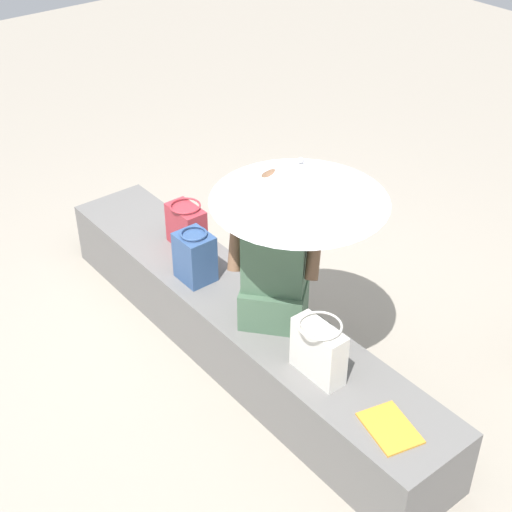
% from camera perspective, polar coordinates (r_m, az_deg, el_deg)
% --- Properties ---
extents(ground_plane, '(14.00, 14.00, 0.00)m').
position_cam_1_polar(ground_plane, '(4.51, -1.23, -7.37)').
color(ground_plane, '#9E9384').
extents(stone_bench, '(2.97, 0.50, 0.41)m').
position_cam_1_polar(stone_bench, '(4.37, -1.26, -5.36)').
color(stone_bench, slate).
rests_on(stone_bench, ground).
extents(person_seated, '(0.49, 0.45, 0.90)m').
position_cam_1_polar(person_seated, '(3.87, 1.42, -0.27)').
color(person_seated, '#47664C').
rests_on(person_seated, stone_bench).
extents(parasol, '(0.88, 0.88, 0.98)m').
position_cam_1_polar(parasol, '(3.61, 3.35, 5.59)').
color(parasol, '#B7B7BC').
rests_on(parasol, stone_bench).
extents(handbag_black, '(0.20, 0.18, 0.31)m').
position_cam_1_polar(handbag_black, '(4.33, -4.63, -0.04)').
color(handbag_black, '#335184').
rests_on(handbag_black, stone_bench).
extents(tote_bag_canvas, '(0.29, 0.22, 0.31)m').
position_cam_1_polar(tote_bag_canvas, '(3.69, 4.74, -7.07)').
color(tote_bag_canvas, silver).
rests_on(tote_bag_canvas, stone_bench).
extents(shoulder_bag_spare, '(0.25, 0.19, 0.29)m').
position_cam_1_polar(shoulder_bag_spare, '(4.63, -5.27, 2.28)').
color(shoulder_bag_spare, '#B2333D').
rests_on(shoulder_bag_spare, stone_bench).
extents(magazine, '(0.32, 0.26, 0.01)m').
position_cam_1_polar(magazine, '(3.57, 10.07, -12.65)').
color(magazine, gold).
rests_on(magazine, stone_bench).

